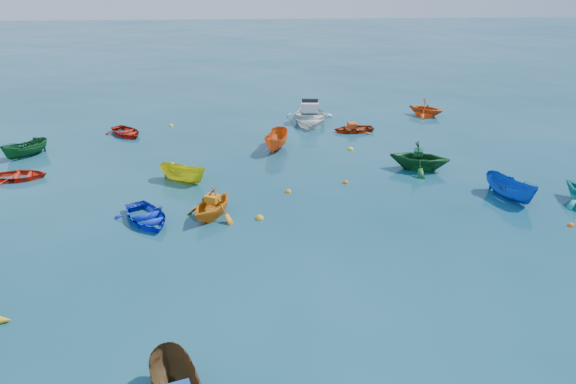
{
  "coord_description": "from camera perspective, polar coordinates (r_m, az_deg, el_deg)",
  "views": [
    {
      "loc": [
        -1.41,
        -19.71,
        11.21
      ],
      "look_at": [
        0.0,
        5.0,
        0.4
      ],
      "focal_mm": 35.0,
      "sensor_mm": 36.0,
      "label": 1
    }
  ],
  "objects": [
    {
      "name": "ground",
      "position": [
        22.72,
        0.72,
        -5.97
      ],
      "size": [
        160.0,
        160.0,
        0.0
      ],
      "primitive_type": "plane",
      "color": "#0A384B",
      "rests_on": "ground"
    },
    {
      "name": "dinghy_blue_sw",
      "position": [
        25.81,
        -14.13,
        -2.92
      ],
      "size": [
        3.59,
        3.93,
        0.67
      ],
      "primitive_type": "imported",
      "rotation": [
        0.0,
        0.0,
        0.52
      ],
      "color": "#102AC8",
      "rests_on": "ground"
    },
    {
      "name": "dinghy_orange_w",
      "position": [
        25.69,
        -7.66,
        -2.5
      ],
      "size": [
        3.48,
        3.63,
        1.48
      ],
      "primitive_type": "imported",
      "rotation": [
        0.0,
        0.0,
        -0.5
      ],
      "color": "orange",
      "rests_on": "ground"
    },
    {
      "name": "sampan_yellow_mid",
      "position": [
        29.78,
        -10.56,
        1.07
      ],
      "size": [
        2.89,
        2.16,
        1.05
      ],
      "primitive_type": "imported",
      "rotation": [
        0.0,
        0.0,
        1.09
      ],
      "color": "#D3CA12",
      "rests_on": "ground"
    },
    {
      "name": "dinghy_red_nw",
      "position": [
        32.81,
        -25.57,
        1.21
      ],
      "size": [
        2.97,
        2.25,
        0.58
      ],
      "primitive_type": "imported",
      "rotation": [
        0.0,
        0.0,
        1.67
      ],
      "color": "red",
      "rests_on": "ground"
    },
    {
      "name": "sampan_orange_n",
      "position": [
        34.08,
        -1.15,
        4.39
      ],
      "size": [
        1.98,
        3.35,
        1.22
      ],
      "primitive_type": "imported",
      "rotation": [
        0.0,
        0.0,
        -0.27
      ],
      "color": "#DA5814",
      "rests_on": "ground"
    },
    {
      "name": "dinghy_green_n",
      "position": [
        31.68,
        13.13,
        2.23
      ],
      "size": [
        3.93,
        3.65,
        1.69
      ],
      "primitive_type": "imported",
      "rotation": [
        0.0,
        0.0,
        1.25
      ],
      "color": "#124D1E",
      "rests_on": "ground"
    },
    {
      "name": "dinghy_red_ne",
      "position": [
        37.72,
        6.64,
        6.15
      ],
      "size": [
        2.85,
        2.18,
        0.55
      ],
      "primitive_type": "imported",
      "rotation": [
        0.0,
        0.0,
        -1.46
      ],
      "color": "#A5320D",
      "rests_on": "ground"
    },
    {
      "name": "sampan_blue_far",
      "position": [
        29.37,
        21.53,
        -0.59
      ],
      "size": [
        2.24,
        3.24,
        1.17
      ],
      "primitive_type": "imported",
      "rotation": [
        0.0,
        0.0,
        0.4
      ],
      "color": "#0E46B0",
      "rests_on": "ground"
    },
    {
      "name": "dinghy_red_far",
      "position": [
        38.2,
        -16.08,
        5.59
      ],
      "size": [
        3.41,
        3.53,
        0.6
      ],
      "primitive_type": "imported",
      "rotation": [
        0.0,
        0.0,
        0.68
      ],
      "color": "#9E190D",
      "rests_on": "ground"
    },
    {
      "name": "dinghy_orange_far",
      "position": [
        42.26,
        13.76,
        7.53
      ],
      "size": [
        3.35,
        3.28,
        1.34
      ],
      "primitive_type": "imported",
      "rotation": [
        0.0,
        0.0,
        0.93
      ],
      "color": "#DA5514",
      "rests_on": "ground"
    },
    {
      "name": "sampan_green_far",
      "position": [
        36.19,
        -25.0,
        3.28
      ],
      "size": [
        2.66,
        2.68,
        1.06
      ],
      "primitive_type": "imported",
      "rotation": [
        0.0,
        0.0,
        -0.78
      ],
      "color": "#125020",
      "rests_on": "ground"
    },
    {
      "name": "motorboat_white",
      "position": [
        39.48,
        2.21,
        7.08
      ],
      "size": [
        3.76,
        4.98,
        1.58
      ],
      "primitive_type": "imported",
      "rotation": [
        0.0,
        0.0,
        -0.08
      ],
      "color": "silver",
      "rests_on": "ground"
    },
    {
      "name": "tarp_orange_a",
      "position": [
        25.36,
        -7.7,
        -0.65
      ],
      "size": [
        0.76,
        0.7,
        0.3
      ],
      "primitive_type": "cube",
      "rotation": [
        0.0,
        0.0,
        -0.5
      ],
      "color": "orange",
      "rests_on": "dinghy_orange_w"
    },
    {
      "name": "tarp_green_b",
      "position": [
        31.34,
        13.12,
        3.94
      ],
      "size": [
        0.65,
        0.74,
        0.3
      ],
      "primitive_type": "cube",
      "rotation": [
        0.0,
        0.0,
        1.25
      ],
      "color": "#124825",
      "rests_on": "dinghy_green_n"
    },
    {
      "name": "tarp_orange_b",
      "position": [
        37.57,
        6.52,
        6.77
      ],
      "size": [
        0.56,
        0.7,
        0.31
      ],
      "primitive_type": "cube",
      "rotation": [
        0.0,
        0.0,
        -1.46
      ],
      "color": "#D94416",
      "rests_on": "dinghy_red_ne"
    },
    {
      "name": "buoy_ye_a",
      "position": [
        25.3,
        -2.91,
        -2.73
      ],
      "size": [
        0.38,
        0.38,
        0.38
      ],
      "primitive_type": "sphere",
      "color": "gold",
      "rests_on": "ground"
    },
    {
      "name": "buoy_or_b",
      "position": [
        27.6,
        26.78,
        -3.08
      ],
      "size": [
        0.3,
        0.3,
        0.3
      ],
      "primitive_type": "sphere",
      "color": "#FD5F0D",
      "rests_on": "ground"
    },
    {
      "name": "buoy_ye_b",
      "position": [
        32.14,
        -11.67,
        2.67
      ],
      "size": [
        0.37,
        0.37,
        0.37
      ],
      "primitive_type": "sphere",
      "color": "gold",
      "rests_on": "ground"
    },
    {
      "name": "buoy_or_c",
      "position": [
        27.99,
        0.03,
        -0.01
      ],
      "size": [
        0.3,
        0.3,
        0.3
      ],
      "primitive_type": "sphere",
      "color": "orange",
      "rests_on": "ground"
    },
    {
      "name": "buoy_ye_c",
      "position": [
        34.17,
        6.38,
        4.29
      ],
      "size": [
        0.35,
        0.35,
        0.35
      ],
      "primitive_type": "sphere",
      "color": "yellow",
      "rests_on": "ground"
    },
    {
      "name": "buoy_or_d",
      "position": [
        29.23,
        5.87,
        0.91
      ],
      "size": [
        0.3,
        0.3,
        0.3
      ],
      "primitive_type": "sphere",
      "color": "#ED5D0C",
      "rests_on": "ground"
    },
    {
      "name": "buoy_ye_d",
      "position": [
        39.43,
        -11.78,
        6.57
      ],
      "size": [
        0.29,
        0.29,
        0.29
      ],
      "primitive_type": "sphere",
      "color": "yellow",
      "rests_on": "ground"
    },
    {
      "name": "buoy_or_e",
      "position": [
        39.85,
        2.09,
        7.24
      ],
      "size": [
        0.34,
        0.34,
        0.34
      ],
      "primitive_type": "sphere",
      "color": "orange",
      "rests_on": "ground"
    },
    {
      "name": "buoy_ye_e",
      "position": [
        31.77,
        13.09,
        2.29
      ],
      "size": [
        0.39,
        0.39,
        0.39
      ],
      "primitive_type": "sphere",
      "color": "yellow",
      "rests_on": "ground"
    }
  ]
}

